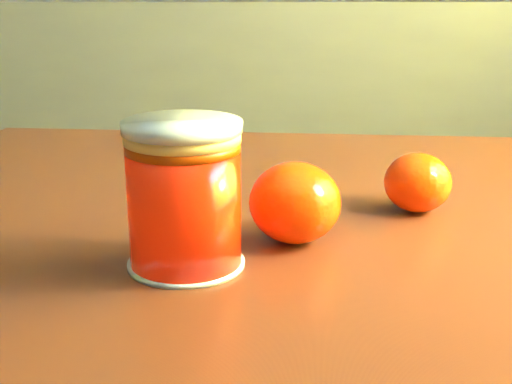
{
  "coord_description": "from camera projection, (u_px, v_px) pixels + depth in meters",
  "views": [
    {
      "loc": [
        0.73,
        -0.52,
        0.97
      ],
      "look_at": [
        0.74,
        -0.02,
        0.82
      ],
      "focal_mm": 50.0,
      "sensor_mm": 36.0,
      "label": 1
    }
  ],
  "objects": [
    {
      "name": "orange_back",
      "position": [
        418.0,
        182.0,
        0.64
      ],
      "size": [
        0.07,
        0.07,
        0.05
      ],
      "primitive_type": "ellipsoid",
      "rotation": [
        0.0,
        0.0,
        0.21
      ],
      "color": "#FF3805",
      "rests_on": "table"
    },
    {
      "name": "table",
      "position": [
        408.0,
        334.0,
        0.63
      ],
      "size": [
        1.09,
        0.82,
        0.76
      ],
      "rotation": [
        0.0,
        0.0,
        -0.11
      ],
      "color": "#582716",
      "rests_on": "ground"
    },
    {
      "name": "juice_glass",
      "position": [
        184.0,
        196.0,
        0.51
      ],
      "size": [
        0.08,
        0.08,
        0.11
      ],
      "rotation": [
        0.0,
        0.0,
        -0.01
      ],
      "color": "#F71D04",
      "rests_on": "table"
    },
    {
      "name": "orange_front",
      "position": [
        295.0,
        203.0,
        0.56
      ],
      "size": [
        0.09,
        0.09,
        0.06
      ],
      "primitive_type": "ellipsoid",
      "rotation": [
        0.0,
        0.0,
        -0.2
      ],
      "color": "#FF3805",
      "rests_on": "table"
    }
  ]
}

